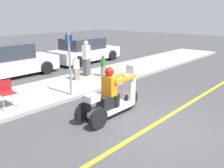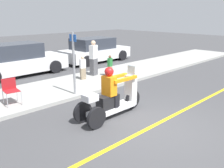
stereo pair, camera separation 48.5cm
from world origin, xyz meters
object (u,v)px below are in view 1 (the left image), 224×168
at_px(spectator_with_child, 103,66).
at_px(parked_car_lot_right, 85,51).
at_px(street_sign, 70,62).
at_px(spectator_near_curb, 76,69).
at_px(spectator_by_tree, 86,59).
at_px(folding_chair_set_back, 6,91).
at_px(parked_car_lot_far, 6,62).
at_px(motorcycle_trike, 112,99).

xyz_separation_m(spectator_with_child, parked_car_lot_right, (2.36, 3.74, 0.11)).
relative_size(parked_car_lot_right, street_sign, 2.04).
xyz_separation_m(spectator_near_curb, parked_car_lot_right, (3.59, 3.30, 0.08)).
bearing_deg(spectator_with_child, spectator_by_tree, 118.42).
bearing_deg(spectator_near_curb, folding_chair_set_back, -167.20).
distance_m(spectator_with_child, spectator_by_tree, 0.85).
distance_m(spectator_near_curb, parked_car_lot_far, 3.58).
relative_size(spectator_near_curb, spectator_by_tree, 0.64).
height_order(motorcycle_trike, spectator_near_curb, motorcycle_trike).
height_order(spectator_near_curb, parked_car_lot_far, parked_car_lot_far).
distance_m(spectator_by_tree, parked_car_lot_far, 3.82).
relative_size(spectator_by_tree, folding_chair_set_back, 1.97).
relative_size(spectator_by_tree, parked_car_lot_right, 0.36).
relative_size(motorcycle_trike, spectator_by_tree, 1.47).
relative_size(spectator_with_child, parked_car_lot_far, 0.21).
height_order(folding_chair_set_back, street_sign, street_sign).
bearing_deg(street_sign, folding_chair_set_back, 163.14).
bearing_deg(street_sign, spectator_by_tree, 35.54).
bearing_deg(folding_chair_set_back, street_sign, -16.86).
bearing_deg(motorcycle_trike, folding_chair_set_back, 121.91).
bearing_deg(motorcycle_trike, spectator_by_tree, 55.53).
bearing_deg(folding_chair_set_back, parked_car_lot_right, 29.89).
xyz_separation_m(motorcycle_trike, street_sign, (0.30, 2.20, 0.78)).
xyz_separation_m(motorcycle_trike, spectator_by_tree, (2.67, 3.89, 0.36)).
bearing_deg(street_sign, parked_car_lot_right, 42.88).
bearing_deg(spectator_with_child, motorcycle_trike, -133.70).
xyz_separation_m(spectator_with_child, parked_car_lot_far, (-2.75, 3.68, 0.14)).
distance_m(spectator_by_tree, parked_car_lot_right, 4.10).
relative_size(parked_car_lot_right, parked_car_lot_far, 0.96).
distance_m(spectator_by_tree, street_sign, 2.94).
height_order(motorcycle_trike, parked_car_lot_right, motorcycle_trike).
xyz_separation_m(parked_car_lot_right, parked_car_lot_far, (-5.10, -0.06, 0.03)).
relative_size(spectator_with_child, parked_car_lot_right, 0.22).
height_order(spectator_with_child, street_sign, street_sign).
bearing_deg(street_sign, parked_car_lot_far, 90.04).
bearing_deg(street_sign, motorcycle_trike, -97.81).
bearing_deg(folding_chair_set_back, spectator_by_tree, 13.56).
height_order(spectator_by_tree, street_sign, street_sign).
height_order(spectator_near_curb, folding_chair_set_back, spectator_near_curb).
distance_m(motorcycle_trike, parked_car_lot_far, 6.88).
xyz_separation_m(spectator_with_child, folding_chair_set_back, (-4.80, -0.37, 0.04)).
xyz_separation_m(parked_car_lot_far, street_sign, (0.00, -4.68, 0.59)).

